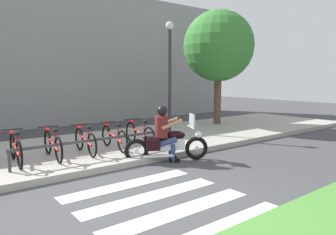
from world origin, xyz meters
The scene contains 17 objects.
ground_plane centered at (0.00, 0.00, 0.00)m, with size 48.00×48.00×0.00m, color #424244.
sidewalk centered at (0.00, 4.01, 0.07)m, with size 24.00×4.40×0.15m, color #A8A399.
crosswalk_stripe_0 centered at (0.37, -1.60, 0.00)m, with size 2.80×0.40×0.01m, color white.
crosswalk_stripe_1 centered at (0.37, -0.80, 0.00)m, with size 2.80×0.40×0.01m, color white.
crosswalk_stripe_2 centered at (0.37, 0.00, 0.00)m, with size 2.80×0.40×0.01m, color white.
crosswalk_stripe_3 centered at (0.37, 0.80, 0.00)m, with size 2.80×0.40×0.01m, color white.
motorcycle centered at (2.06, 1.73, 0.45)m, with size 1.98×1.08×1.19m.
rider centered at (1.99, 1.77, 0.81)m, with size 0.76×0.71×1.42m.
bicycle_0 centered at (-1.16, 3.16, 0.50)m, with size 0.48×1.62×0.77m.
bicycle_1 centered at (-0.34, 3.16, 0.50)m, with size 0.48×1.66×0.76m.
bicycle_2 centered at (0.49, 3.16, 0.49)m, with size 0.48×1.58×0.74m.
bicycle_3 centered at (1.32, 3.16, 0.49)m, with size 0.48×1.66×0.73m.
bicycle_4 centered at (2.14, 3.16, 0.49)m, with size 0.48×1.72×0.75m.
bike_rack centered at (0.49, 2.60, 0.57)m, with size 3.91×0.07×0.49m.
street_lamp centered at (4.23, 4.41, 2.47)m, with size 0.28×0.28×4.04m.
tree_near_rack centered at (7.12, 4.81, 3.39)m, with size 2.93×2.93×4.88m.
building_backdrop centered at (0.00, 9.71, 3.02)m, with size 24.00×1.20×6.03m, color gray.
Camera 1 is at (-2.72, -4.47, 2.11)m, focal length 33.80 mm.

